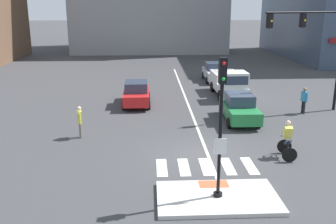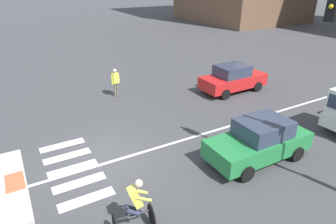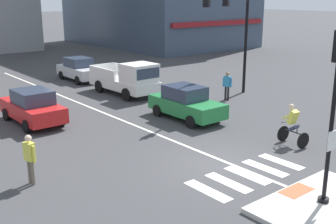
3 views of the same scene
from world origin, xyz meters
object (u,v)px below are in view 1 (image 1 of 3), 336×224
object	(u,v)px
car_red_westbound_far	(136,93)
pickup_truck_white_eastbound_far	(230,84)
cyclist	(288,139)
car_green_eastbound_mid	(239,108)
signal_pole	(221,116)
car_silver_eastbound_distant	(214,72)
pedestrian_waiting_far_side	(304,98)
pedestrian_at_curb_left	(80,119)
traffic_light_mast	(318,41)

from	to	relation	value
car_red_westbound_far	pickup_truck_white_eastbound_far	bearing A→B (deg)	16.38
car_red_westbound_far	cyclist	xyz separation A→B (m)	(7.03, -9.55, 0.06)
cyclist	car_green_eastbound_mid	bearing A→B (deg)	99.20
signal_pole	car_silver_eastbound_distant	size ratio (longest dim) A/B	1.19
cyclist	pedestrian_waiting_far_side	world-z (taller)	cyclist
car_red_westbound_far	cyclist	world-z (taller)	cyclist
pickup_truck_white_eastbound_far	pedestrian_at_curb_left	xyz separation A→B (m)	(-9.49, -8.49, 0.00)
car_silver_eastbound_distant	pedestrian_at_curb_left	bearing A→B (deg)	-122.74
cyclist	pedestrian_waiting_far_side	size ratio (longest dim) A/B	1.01
cyclist	car_silver_eastbound_distant	bearing A→B (deg)	91.02
signal_pole	pedestrian_at_curb_left	world-z (taller)	signal_pole
traffic_light_mast	car_red_westbound_far	size ratio (longest dim) A/B	1.56
car_green_eastbound_mid	pedestrian_at_curb_left	bearing A→B (deg)	-164.47
traffic_light_mast	car_red_westbound_far	world-z (taller)	traffic_light_mast
pedestrian_at_curb_left	cyclist	bearing A→B (deg)	-17.46
pickup_truck_white_eastbound_far	car_silver_eastbound_distant	bearing A→B (deg)	90.86
signal_pole	pickup_truck_white_eastbound_far	bearing A→B (deg)	76.92
car_green_eastbound_mid	car_red_westbound_far	distance (m)	7.35
traffic_light_mast	car_red_westbound_far	bearing A→B (deg)	167.17
pedestrian_waiting_far_side	signal_pole	bearing A→B (deg)	-124.46
signal_pole	pedestrian_waiting_far_side	distance (m)	13.04
traffic_light_mast	car_green_eastbound_mid	bearing A→B (deg)	-163.13
signal_pole	pickup_truck_white_eastbound_far	world-z (taller)	signal_pole
traffic_light_mast	car_red_westbound_far	distance (m)	11.99
car_green_eastbound_mid	car_red_westbound_far	xyz separation A→B (m)	(-6.14, 4.04, 0.00)
signal_pole	pedestrian_waiting_far_side	world-z (taller)	signal_pole
signal_pole	pickup_truck_white_eastbound_far	distance (m)	15.82
pickup_truck_white_eastbound_far	traffic_light_mast	bearing A→B (deg)	-46.46
car_green_eastbound_mid	car_red_westbound_far	world-z (taller)	same
car_green_eastbound_mid	pedestrian_waiting_far_side	size ratio (longest dim) A/B	2.47
signal_pole	car_green_eastbound_mid	size ratio (longest dim) A/B	1.18
signal_pole	traffic_light_mast	xyz separation A→B (m)	(7.85, 10.74, 1.45)
car_red_westbound_far	pedestrian_waiting_far_side	world-z (taller)	pedestrian_waiting_far_side
signal_pole	cyclist	world-z (taller)	signal_pole
pedestrian_at_curb_left	car_green_eastbound_mid	bearing A→B (deg)	15.53
pedestrian_at_curb_left	pickup_truck_white_eastbound_far	bearing A→B (deg)	41.81
car_red_westbound_far	pickup_truck_white_eastbound_far	distance (m)	7.10
traffic_light_mast	cyclist	size ratio (longest dim) A/B	3.83
traffic_light_mast	pickup_truck_white_eastbound_far	distance (m)	7.19
signal_pole	cyclist	xyz separation A→B (m)	(3.77, 3.72, -2.21)
pickup_truck_white_eastbound_far	car_green_eastbound_mid	bearing A→B (deg)	-96.31
car_red_westbound_far	pedestrian_waiting_far_side	bearing A→B (deg)	-14.16
car_green_eastbound_mid	pickup_truck_white_eastbound_far	bearing A→B (deg)	83.69
signal_pole	car_green_eastbound_mid	bearing A→B (deg)	72.68
traffic_light_mast	pickup_truck_white_eastbound_far	world-z (taller)	traffic_light_mast
car_silver_eastbound_distant	car_red_westbound_far	bearing A→B (deg)	-129.54
car_green_eastbound_mid	pedestrian_at_curb_left	size ratio (longest dim) A/B	2.47
pedestrian_waiting_far_side	pedestrian_at_curb_left	bearing A→B (deg)	-163.85
traffic_light_mast	pedestrian_at_curb_left	distance (m)	14.79
signal_pole	car_red_westbound_far	distance (m)	13.85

